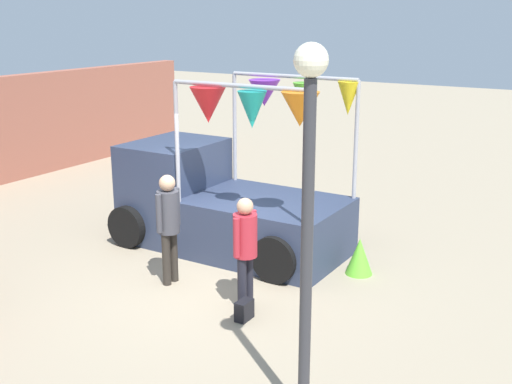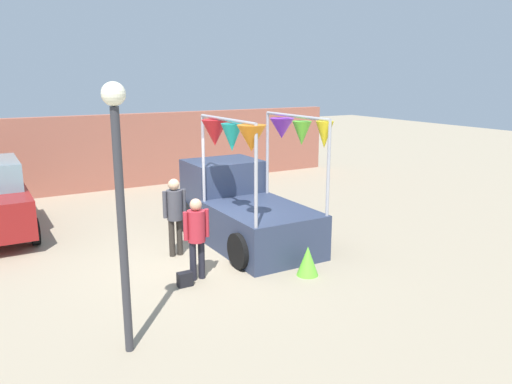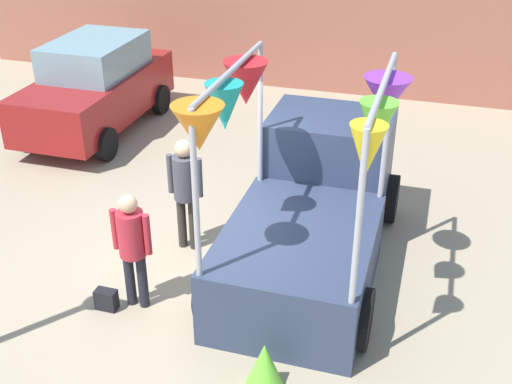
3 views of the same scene
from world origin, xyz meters
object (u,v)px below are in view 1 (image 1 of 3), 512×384
(vendor_truck, at_px, (219,197))
(street_lamp, at_px, (308,186))
(person_vendor, at_px, (169,218))
(handbag, at_px, (244,310))
(person_customer, at_px, (245,243))
(folded_kite_bundle_lime, at_px, (359,256))

(vendor_truck, xyz_separation_m, street_lamp, (-3.84, -3.69, 1.61))
(person_vendor, distance_m, handbag, 1.95)
(person_vendor, xyz_separation_m, street_lamp, (-2.03, -3.37, 1.45))
(street_lamp, bearing_deg, person_vendor, 58.96)
(person_customer, xyz_separation_m, person_vendor, (0.12, 1.46, 0.08))
(vendor_truck, relative_size, street_lamp, 1.07)
(handbag, distance_m, folded_kite_bundle_lime, 2.45)
(vendor_truck, bearing_deg, person_vendor, -170.01)
(vendor_truck, distance_m, folded_kite_bundle_lime, 2.77)
(folded_kite_bundle_lime, bearing_deg, person_vendor, 128.04)
(vendor_truck, distance_m, person_customer, 2.63)
(vendor_truck, height_order, person_customer, vendor_truck)
(vendor_truck, relative_size, handbag, 14.66)
(person_customer, bearing_deg, street_lamp, -134.95)
(vendor_truck, distance_m, handbag, 3.11)
(person_customer, distance_m, street_lamp, 3.11)
(person_vendor, distance_m, folded_kite_bundle_lime, 3.12)
(folded_kite_bundle_lime, bearing_deg, vendor_truck, 91.11)
(person_vendor, relative_size, street_lamp, 0.45)
(person_vendor, bearing_deg, street_lamp, -121.04)
(street_lamp, xyz_separation_m, folded_kite_bundle_lime, (3.89, 0.99, -2.21))
(vendor_truck, xyz_separation_m, person_vendor, (-1.81, -0.32, 0.16))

